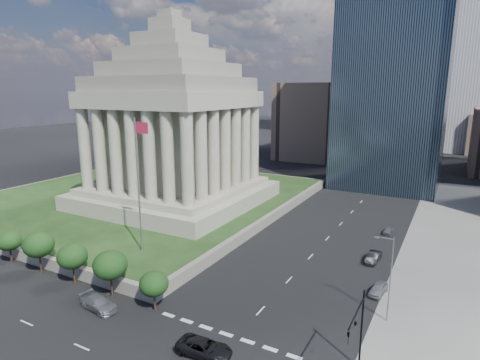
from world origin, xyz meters
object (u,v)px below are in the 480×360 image
Objects in this scene: pickup_truck at (204,348)px; suv_grey at (98,303)px; street_lamp_north at (389,274)px; parked_sedan_far at (388,230)px; flagpole at (139,178)px; parked_sedan_mid at (373,257)px; war_memorial at (173,111)px; parked_sedan_near at (378,289)px; traffic_signal_ne at (358,328)px.

pickup_truck is 15.89m from suv_grey.
parked_sedan_far is at bearing 98.26° from street_lamp_north.
flagpole reaches higher than parked_sedan_far.
pickup_truck is 1.55× the size of parked_sedan_far.
pickup_truck is 46.00m from parked_sedan_far.
flagpole is 37.20m from parked_sedan_mid.
war_memorial is 52.84m from parked_sedan_near.
street_lamp_north is 2.19× the size of parked_sedan_mid.
parked_sedan_far is (-3.50, 41.13, -4.62)m from traffic_signal_ne.
parked_sedan_near is at bearing -80.99° from parked_sedan_far.
parked_sedan_near is at bearing -71.70° from parked_sedan_mid.
traffic_signal_ne reaches higher than parked_sedan_mid.
pickup_truck is at bearing -114.20° from parked_sedan_near.
traffic_signal_ne is at bearing -77.01° from suv_grey.
suv_grey is at bearing -70.29° from flagpole.
parked_sedan_mid is (43.00, -7.26, -20.65)m from war_memorial.
traffic_signal_ne is at bearing -78.52° from parked_sedan_mid.
war_memorial reaches higher than parked_sedan_mid.
suv_grey is at bearing -155.34° from street_lamp_north.
parked_sedan_mid is at bearing 105.37° from street_lamp_north.
suv_grey reaches higher than parked_sedan_far.
war_memorial is 6.83× the size of pickup_truck.
parked_sedan_mid is 1.24× the size of parked_sedan_far.
parked_sedan_far is at bearing -23.04° from suv_grey.
street_lamp_north is 7.89m from parked_sedan_near.
flagpole is 35.95m from street_lamp_north.
war_memorial is 3.90× the size of street_lamp_north.
parked_sedan_near is at bearing 11.63° from flagpole.
flagpole is at bearing -63.11° from war_memorial.
traffic_signal_ne is 1.95× the size of parked_sedan_near.
street_lamp_north reaches higher than parked_sedan_far.
war_memorial is 1.95× the size of flagpole.
flagpole is 2.00× the size of street_lamp_north.
flagpole is at bearing -178.37° from street_lamp_north.
war_memorial reaches higher than parked_sedan_far.
pickup_truck is (-14.64, -15.00, -4.87)m from street_lamp_north.
street_lamp_north is 21.52m from pickup_truck.
parked_sedan_mid is at bearing -86.94° from parked_sedan_far.
suv_grey is (16.83, -37.00, -20.62)m from war_memorial.
war_memorial is at bearing -167.92° from parked_sedan_far.
pickup_truck is at bearing -104.44° from parked_sedan_mid.
flagpole is 2.50× the size of traffic_signal_ne.
parked_sedan_near is at bearing -34.78° from pickup_truck.
street_lamp_north is at bearing -70.52° from parked_sedan_mid.
traffic_signal_ne reaches higher than parked_sedan_far.
parked_sedan_near is at bearing 107.33° from street_lamp_north.
traffic_signal_ne is 1.48× the size of suv_grey.
flagpole is at bearing -161.01° from parked_sedan_near.
parked_sedan_far is at bearing 94.11° from parked_sedan_mid.
war_memorial is 48.24m from parked_sedan_far.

